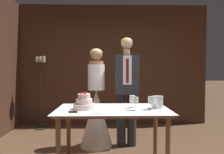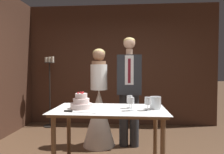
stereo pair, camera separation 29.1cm
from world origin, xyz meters
name	(u,v)px [view 1 (the left image)]	position (x,y,z in m)	size (l,w,h in m)	color
wall_back	(111,65)	(0.00, 2.46, 1.39)	(4.45, 0.12, 2.77)	#472B1E
cake_table	(113,116)	(-0.02, 0.24, 0.70)	(1.41, 0.77, 0.79)	brown
tiered_cake	(84,103)	(-0.38, 0.23, 0.87)	(0.27, 0.27, 0.21)	beige
cake_knife	(79,112)	(-0.42, 0.01, 0.80)	(0.39, 0.08, 0.02)	silver
wine_glass_near	(135,101)	(0.25, 0.14, 0.91)	(0.07, 0.07, 0.16)	silver
wine_glass_middle	(132,99)	(0.23, 0.30, 0.90)	(0.07, 0.07, 0.16)	silver
wine_glass_far	(151,101)	(0.45, 0.17, 0.90)	(0.08, 0.08, 0.16)	silver
hurricane_candle	(158,102)	(0.55, 0.27, 0.87)	(0.14, 0.14, 0.16)	silver
bride	(96,110)	(-0.28, 1.08, 0.60)	(0.54, 0.54, 1.63)	white
groom	(127,87)	(0.23, 1.07, 1.00)	(0.40, 0.25, 1.81)	#282B30
candle_stand	(41,92)	(-1.54, 2.10, 0.80)	(0.28, 0.28, 1.57)	black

